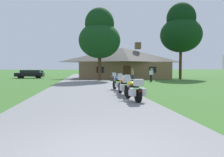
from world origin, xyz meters
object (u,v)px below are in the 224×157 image
at_px(bystander_blue_shirt_near_lodge, 152,74).
at_px(bystander_tan_shirt_beside_signpost, 133,74).
at_px(motorcycle_blue_farthest_in_row, 118,83).
at_px(tree_by_lodge_front, 100,36).
at_px(bystander_white_shirt_by_tree, 151,74).
at_px(tree_right_of_lodge, 181,30).
at_px(parked_navy_sedan_far_left, 39,73).
at_px(motorcycle_yellow_nearest_to_camera, 134,90).
at_px(motorcycle_orange_second_in_row, 124,86).
at_px(parked_black_suv_far_left, 30,74).

xyz_separation_m(bystander_blue_shirt_near_lodge, bystander_tan_shirt_beside_signpost, (-3.24, -1.62, 0.00)).
distance_m(motorcycle_blue_farthest_in_row, tree_by_lodge_front, 14.28).
distance_m(bystander_white_shirt_by_tree, tree_right_of_lodge, 12.05).
xyz_separation_m(bystander_tan_shirt_beside_signpost, parked_navy_sedan_far_left, (-15.88, 19.52, -0.31)).
relative_size(tree_by_lodge_front, parked_navy_sedan_far_left, 2.15).
bearing_deg(tree_by_lodge_front, bystander_tan_shirt_beside_signpost, -11.54).
distance_m(bystander_blue_shirt_near_lodge, bystander_white_shirt_by_tree, 3.12).
bearing_deg(parked_navy_sedan_far_left, motorcycle_yellow_nearest_to_camera, -83.94).
height_order(motorcycle_orange_second_in_row, tree_by_lodge_front, tree_by_lodge_front).
height_order(tree_by_lodge_front, tree_right_of_lodge, tree_right_of_lodge).
distance_m(tree_right_of_lodge, parked_black_suv_far_left, 26.09).
distance_m(motorcycle_blue_farthest_in_row, bystander_white_shirt_by_tree, 12.53).
height_order(tree_right_of_lodge, parked_black_suv_far_left, tree_right_of_lodge).
bearing_deg(motorcycle_blue_farthest_in_row, motorcycle_yellow_nearest_to_camera, -101.31).
height_order(motorcycle_yellow_nearest_to_camera, tree_by_lodge_front, tree_by_lodge_front).
height_order(motorcycle_yellow_nearest_to_camera, parked_black_suv_far_left, parked_black_suv_far_left).
bearing_deg(bystander_blue_shirt_near_lodge, bystander_white_shirt_by_tree, -166.85).
height_order(bystander_tan_shirt_beside_signpost, parked_navy_sedan_far_left, bystander_tan_shirt_beside_signpost).
bearing_deg(motorcycle_yellow_nearest_to_camera, parked_navy_sedan_far_left, 99.26).
xyz_separation_m(bystander_tan_shirt_beside_signpost, tree_right_of_lodge, (9.19, 5.60, 6.92)).
bearing_deg(bystander_blue_shirt_near_lodge, motorcycle_orange_second_in_row, -169.14).
relative_size(bystander_blue_shirt_near_lodge, parked_navy_sedan_far_left, 0.38).
xyz_separation_m(bystander_blue_shirt_near_lodge, tree_by_lodge_front, (-7.53, -0.74, 5.09)).
bearing_deg(bystander_blue_shirt_near_lodge, parked_navy_sedan_far_left, 80.66).
height_order(bystander_tan_shirt_beside_signpost, parked_black_suv_far_left, bystander_tan_shirt_beside_signpost).
bearing_deg(tree_right_of_lodge, parked_black_suv_far_left, 169.48).
relative_size(motorcycle_yellow_nearest_to_camera, bystander_blue_shirt_near_lodge, 1.23).
bearing_deg(motorcycle_orange_second_in_row, tree_by_lodge_front, 85.99).
xyz_separation_m(motorcycle_yellow_nearest_to_camera, tree_by_lodge_front, (-0.47, 18.57, 5.43)).
xyz_separation_m(motorcycle_yellow_nearest_to_camera, motorcycle_orange_second_in_row, (-0.06, 2.50, 0.00)).
relative_size(motorcycle_orange_second_in_row, tree_by_lodge_front, 0.22).
height_order(motorcycle_yellow_nearest_to_camera, tree_right_of_lodge, tree_right_of_lodge).
relative_size(bystander_blue_shirt_near_lodge, bystander_white_shirt_by_tree, 1.00).
height_order(motorcycle_yellow_nearest_to_camera, bystander_blue_shirt_near_lodge, bystander_blue_shirt_near_lodge).
relative_size(bystander_tan_shirt_beside_signpost, bystander_white_shirt_by_tree, 1.00).
bearing_deg(motorcycle_yellow_nearest_to_camera, motorcycle_orange_second_in_row, 82.60).
relative_size(motorcycle_yellow_nearest_to_camera, bystander_white_shirt_by_tree, 1.23).
relative_size(motorcycle_orange_second_in_row, motorcycle_blue_farthest_in_row, 1.01).
bearing_deg(tree_by_lodge_front, tree_right_of_lodge, 19.30).
distance_m(motorcycle_yellow_nearest_to_camera, bystander_tan_shirt_beside_signpost, 18.10).
bearing_deg(bystander_tan_shirt_beside_signpost, parked_black_suv_far_left, 91.24).
height_order(motorcycle_blue_farthest_in_row, bystander_tan_shirt_beside_signpost, bystander_tan_shirt_beside_signpost).
height_order(motorcycle_orange_second_in_row, bystander_tan_shirt_beside_signpost, bystander_tan_shirt_beside_signpost).
bearing_deg(parked_black_suv_far_left, bystander_white_shirt_by_tree, -122.72).
xyz_separation_m(motorcycle_yellow_nearest_to_camera, parked_navy_sedan_far_left, (-12.06, 37.21, 0.03)).
xyz_separation_m(motorcycle_orange_second_in_row, parked_navy_sedan_far_left, (-12.00, 34.71, 0.03)).
distance_m(bystander_tan_shirt_beside_signpost, tree_by_lodge_front, 6.71).
xyz_separation_m(motorcycle_orange_second_in_row, parked_black_suv_far_left, (-11.62, 25.37, 0.17)).
height_order(bystander_tan_shirt_beside_signpost, tree_right_of_lodge, tree_right_of_lodge).
distance_m(tree_right_of_lodge, parked_navy_sedan_far_left, 29.57).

